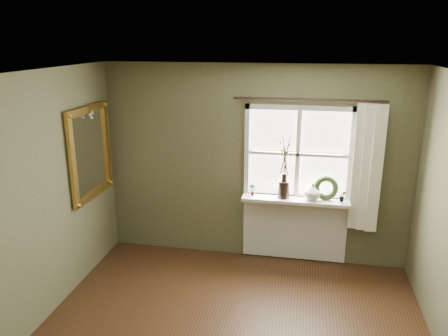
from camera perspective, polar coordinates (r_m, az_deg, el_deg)
name	(u,v)px	position (r m, az deg, el deg)	size (l,w,h in m)	color
ceiling	(221,80)	(3.27, -0.44, 11.46)	(4.50, 4.50, 0.00)	silver
wall_back	(255,164)	(5.76, 4.08, 0.54)	(4.00, 0.10, 2.60)	brown
window_frame	(298,154)	(5.61, 9.62, 1.80)	(1.36, 0.06, 1.24)	silver
window_sill	(295,200)	(5.68, 9.30, -4.14)	(1.36, 0.26, 0.04)	silver
window_apron	(294,228)	(5.95, 9.14, -7.73)	(1.36, 0.04, 0.88)	silver
dark_jug	(284,189)	(5.64, 7.81, -2.78)	(0.15, 0.15, 0.23)	black
cream_vase	(312,191)	(5.64, 11.47, -3.02)	(0.21, 0.21, 0.22)	beige
wreath	(326,191)	(5.68, 13.16, -2.88)	(0.31, 0.31, 0.08)	#2E3D1B
potted_plant_left	(252,190)	(5.68, 3.70, -2.87)	(0.08, 0.06, 0.16)	#2E3D1B
potted_plant_right	(343,196)	(5.67, 15.22, -3.56)	(0.08, 0.06, 0.15)	#2E3D1B
curtain	(367,169)	(5.59, 18.15, -0.07)	(0.36, 0.12, 1.59)	white
curtain_rod	(309,100)	(5.41, 11.03, 8.77)	(0.03, 0.03, 1.84)	black
gilt_mirror	(90,152)	(5.63, -17.06, 2.01)	(0.10, 0.96, 1.15)	white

